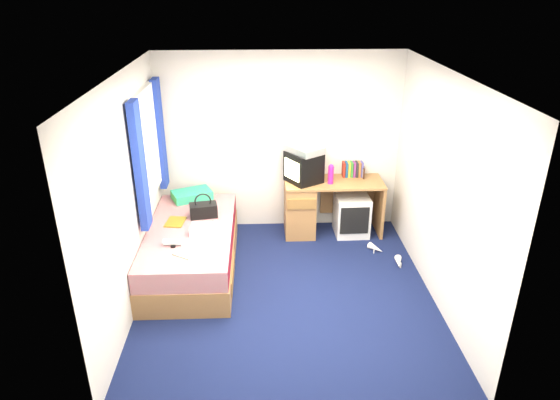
{
  "coord_description": "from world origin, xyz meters",
  "views": [
    {
      "loc": [
        -0.27,
        -4.66,
        3.22
      ],
      "look_at": [
        -0.04,
        0.7,
        0.82
      ],
      "focal_mm": 32.0,
      "sensor_mm": 36.0,
      "label": 1
    }
  ],
  "objects_px": {
    "water_bottle": "(173,242)",
    "remote_control": "(173,244)",
    "pillow": "(192,195)",
    "towel": "(203,230)",
    "aerosol_can": "(320,172)",
    "colour_swatch_fan": "(182,256)",
    "desk": "(313,205)",
    "vcr": "(304,149)",
    "bed": "(192,248)",
    "crt_tv": "(304,167)",
    "picture_frame": "(364,173)",
    "magazine": "(175,222)",
    "handbag": "(203,210)",
    "storage_cube": "(352,215)",
    "white_heels": "(387,255)",
    "pink_water_bottle": "(331,175)"
  },
  "relations": [
    {
      "from": "water_bottle",
      "to": "remote_control",
      "type": "bearing_deg",
      "value": 73.97
    },
    {
      "from": "magazine",
      "to": "aerosol_can",
      "type": "bearing_deg",
      "value": 23.79
    },
    {
      "from": "pillow",
      "to": "storage_cube",
      "type": "height_order",
      "value": "pillow"
    },
    {
      "from": "storage_cube",
      "to": "magazine",
      "type": "bearing_deg",
      "value": -164.9
    },
    {
      "from": "pillow",
      "to": "remote_control",
      "type": "bearing_deg",
      "value": -92.74
    },
    {
      "from": "storage_cube",
      "to": "water_bottle",
      "type": "bearing_deg",
      "value": -152.33
    },
    {
      "from": "towel",
      "to": "water_bottle",
      "type": "height_order",
      "value": "towel"
    },
    {
      "from": "bed",
      "to": "remote_control",
      "type": "xyz_separation_m",
      "value": [
        -0.13,
        -0.39,
        0.28
      ]
    },
    {
      "from": "bed",
      "to": "picture_frame",
      "type": "bearing_deg",
      "value": 23.9
    },
    {
      "from": "bed",
      "to": "towel",
      "type": "distance_m",
      "value": 0.38
    },
    {
      "from": "pillow",
      "to": "towel",
      "type": "relative_size",
      "value": 1.8
    },
    {
      "from": "colour_swatch_fan",
      "to": "crt_tv",
      "type": "bearing_deg",
      "value": 47.33
    },
    {
      "from": "desk",
      "to": "handbag",
      "type": "bearing_deg",
      "value": -157.78
    },
    {
      "from": "colour_swatch_fan",
      "to": "remote_control",
      "type": "relative_size",
      "value": 1.38
    },
    {
      "from": "picture_frame",
      "to": "colour_swatch_fan",
      "type": "xyz_separation_m",
      "value": [
        -2.22,
        -1.63,
        -0.27
      ]
    },
    {
      "from": "desk",
      "to": "water_bottle",
      "type": "height_order",
      "value": "desk"
    },
    {
      "from": "aerosol_can",
      "to": "magazine",
      "type": "xyz_separation_m",
      "value": [
        -1.82,
        -0.8,
        -0.3
      ]
    },
    {
      "from": "pillow",
      "to": "pink_water_bottle",
      "type": "relative_size",
      "value": 2.12
    },
    {
      "from": "picture_frame",
      "to": "magazine",
      "type": "bearing_deg",
      "value": -153.87
    },
    {
      "from": "towel",
      "to": "water_bottle",
      "type": "relative_size",
      "value": 1.38
    },
    {
      "from": "desk",
      "to": "crt_tv",
      "type": "xyz_separation_m",
      "value": [
        -0.13,
        0.0,
        0.54
      ]
    },
    {
      "from": "bed",
      "to": "vcr",
      "type": "distance_m",
      "value": 1.9
    },
    {
      "from": "picture_frame",
      "to": "towel",
      "type": "bearing_deg",
      "value": -144.34
    },
    {
      "from": "picture_frame",
      "to": "magazine",
      "type": "relative_size",
      "value": 0.5
    },
    {
      "from": "storage_cube",
      "to": "handbag",
      "type": "height_order",
      "value": "handbag"
    },
    {
      "from": "desk",
      "to": "aerosol_can",
      "type": "distance_m",
      "value": 0.46
    },
    {
      "from": "vcr",
      "to": "aerosol_can",
      "type": "distance_m",
      "value": 0.42
    },
    {
      "from": "pillow",
      "to": "pink_water_bottle",
      "type": "distance_m",
      "value": 1.84
    },
    {
      "from": "towel",
      "to": "colour_swatch_fan",
      "type": "xyz_separation_m",
      "value": [
        -0.17,
        -0.51,
        -0.04
      ]
    },
    {
      "from": "aerosol_can",
      "to": "remote_control",
      "type": "xyz_separation_m",
      "value": [
        -1.76,
        -1.34,
        -0.3
      ]
    },
    {
      "from": "aerosol_can",
      "to": "colour_swatch_fan",
      "type": "relative_size",
      "value": 0.89
    },
    {
      "from": "handbag",
      "to": "storage_cube",
      "type": "bearing_deg",
      "value": 4.52
    },
    {
      "from": "bed",
      "to": "colour_swatch_fan",
      "type": "bearing_deg",
      "value": -90.66
    },
    {
      "from": "vcr",
      "to": "towel",
      "type": "xyz_separation_m",
      "value": [
        -1.23,
        -1.01,
        -0.61
      ]
    },
    {
      "from": "colour_swatch_fan",
      "to": "bed",
      "type": "bearing_deg",
      "value": 89.34
    },
    {
      "from": "bed",
      "to": "picture_frame",
      "type": "xyz_separation_m",
      "value": [
        2.22,
        0.98,
        0.55
      ]
    },
    {
      "from": "vcr",
      "to": "picture_frame",
      "type": "distance_m",
      "value": 0.9
    },
    {
      "from": "magazine",
      "to": "bed",
      "type": "bearing_deg",
      "value": -38.26
    },
    {
      "from": "desk",
      "to": "handbag",
      "type": "height_order",
      "value": "handbag"
    },
    {
      "from": "picture_frame",
      "to": "magazine",
      "type": "distance_m",
      "value": 2.56
    },
    {
      "from": "towel",
      "to": "remote_control",
      "type": "relative_size",
      "value": 1.72
    },
    {
      "from": "bed",
      "to": "colour_swatch_fan",
      "type": "height_order",
      "value": "colour_swatch_fan"
    },
    {
      "from": "aerosol_can",
      "to": "white_heels",
      "type": "height_order",
      "value": "aerosol_can"
    },
    {
      "from": "pillow",
      "to": "aerosol_can",
      "type": "height_order",
      "value": "aerosol_can"
    },
    {
      "from": "handbag",
      "to": "white_heels",
      "type": "relative_size",
      "value": 0.61
    },
    {
      "from": "desk",
      "to": "vcr",
      "type": "relative_size",
      "value": 2.79
    },
    {
      "from": "bed",
      "to": "handbag",
      "type": "bearing_deg",
      "value": 66.79
    },
    {
      "from": "vcr",
      "to": "desk",
      "type": "bearing_deg",
      "value": 53.57
    },
    {
      "from": "desk",
      "to": "vcr",
      "type": "height_order",
      "value": "vcr"
    },
    {
      "from": "vcr",
      "to": "towel",
      "type": "relative_size",
      "value": 1.69
    }
  ]
}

